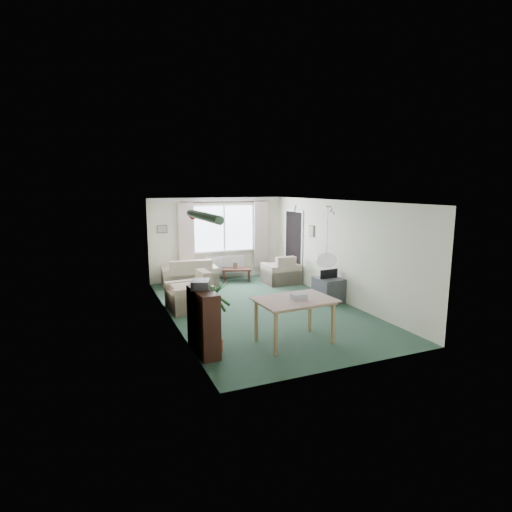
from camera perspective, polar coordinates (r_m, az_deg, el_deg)
name	(u,v)px	position (r m, az deg, el deg)	size (l,w,h in m)	color
ground	(261,308)	(9.08, 0.74, -7.47)	(6.50, 6.50, 0.00)	#2A4736
window	(224,228)	(11.82, -4.60, 3.98)	(1.80, 0.03, 1.30)	white
curtain_rod	(224,202)	(11.69, -4.53, 7.70)	(2.60, 0.03, 0.03)	black
curtain_left	(186,238)	(11.45, -9.91, 2.51)	(0.45, 0.08, 2.00)	beige
curtain_right	(261,235)	(12.16, 0.73, 3.08)	(0.45, 0.08, 2.00)	beige
radiator	(225,265)	(11.94, -4.47, -1.30)	(1.20, 0.10, 0.55)	white
doorway	(294,246)	(11.64, 5.42, 1.39)	(0.03, 0.95, 2.00)	black
pendant_lamp	(326,260)	(6.83, 10.00, -0.60)	(0.36, 0.36, 0.36)	white
tinsel_garland	(203,216)	(5.87, -7.57, 5.65)	(1.60, 1.60, 0.12)	#196626
bauble_cluster_a	(295,207)	(10.05, 5.57, 7.05)	(0.20, 0.20, 0.20)	silver
bauble_cluster_b	(332,209)	(9.18, 10.80, 6.66)	(0.20, 0.20, 0.20)	silver
wall_picture_back	(162,229)	(11.39, -13.26, 3.78)	(0.28, 0.03, 0.22)	brown
wall_picture_right	(312,231)	(10.70, 7.96, 3.57)	(0.03, 0.24, 0.30)	brown
sofa	(190,272)	(11.23, -9.45, -2.26)	(1.50, 0.79, 0.75)	beige
armchair_corner	(281,269)	(11.35, 3.54, -1.86)	(0.90, 0.85, 0.81)	beige
armchair_left	(189,291)	(9.04, -9.53, -4.90)	(0.94, 0.89, 0.84)	beige
coffee_table	(236,275)	(11.62, -2.81, -2.67)	(0.82, 0.46, 0.37)	black
photo_frame	(235,266)	(11.59, -2.99, -1.37)	(0.12, 0.02, 0.16)	brown
bookshelf	(203,322)	(6.65, -7.53, -9.27)	(0.29, 0.87, 1.06)	black
hifi_box	(201,284)	(6.58, -7.93, -4.02)	(0.28, 0.35, 0.14)	#3D3D43
houseplant	(215,316)	(6.64, -5.87, -8.58)	(0.52, 0.52, 1.21)	#1A4E29
dining_table	(294,321)	(7.09, 5.48, -9.27)	(1.23, 0.82, 0.77)	tan
gift_box	(299,297)	(6.94, 6.14, -5.87)	(0.25, 0.18, 0.12)	silver
tv_cube	(329,290)	(9.68, 10.32, -4.78)	(0.57, 0.63, 0.57)	#343338
pet_bed	(302,295)	(9.99, 6.59, -5.60)	(0.53, 0.53, 0.11)	navy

